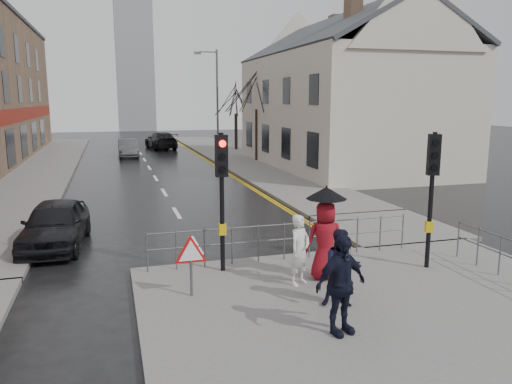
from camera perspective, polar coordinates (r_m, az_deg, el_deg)
ground at (r=12.36m, az=-4.51°, el=-9.90°), size 120.00×120.00×0.00m
near_pavement at (r=10.39m, az=16.75°, el=-14.02°), size 10.00×9.00×0.14m
left_pavement at (r=34.86m, az=-23.08°, el=2.70°), size 4.00×44.00×0.14m
right_pavement at (r=37.64m, az=-2.65°, el=4.05°), size 4.00×40.00×0.14m
pavement_bridge_right at (r=17.37m, az=14.84°, el=-3.95°), size 4.00×4.20×0.14m
building_right_cream at (r=32.66m, az=9.90°, el=11.20°), size 9.00×16.40×10.10m
church_tower at (r=73.60m, az=-13.70°, el=13.89°), size 5.00×5.00×18.00m
traffic_signal_near_left at (r=11.96m, az=-3.94°, el=1.61°), size 0.28×0.27×3.40m
traffic_signal_near_right at (r=12.92m, az=19.51°, el=1.70°), size 0.34×0.33×3.40m
guard_railing_front at (r=13.15m, az=3.26°, el=-4.69°), size 7.14×0.04×1.00m
warning_sign at (r=10.76m, az=-7.46°, el=-7.23°), size 0.80×0.07×1.35m
street_lamp at (r=40.18m, az=-4.70°, el=11.06°), size 1.83×0.25×8.00m
tree_near at (r=34.77m, az=0.11°, el=11.89°), size 2.40×2.40×6.58m
tree_far at (r=42.62m, az=-2.33°, el=10.67°), size 2.40×2.40×5.64m
pedestrian_a at (r=11.41m, az=5.03°, el=-6.62°), size 0.71×0.64×1.62m
pedestrian_b at (r=10.35m, az=9.76°, el=-8.58°), size 0.93×0.82×1.61m
pedestrian_with_umbrella at (r=11.75m, az=7.93°, el=-4.40°), size 0.97×0.96×2.20m
pedestrian_d at (r=9.15m, az=9.67°, el=-10.42°), size 1.15×0.70×1.84m
car_parked at (r=15.86m, az=-21.96°, el=-3.42°), size 2.01×4.22×1.39m
car_mid at (r=39.22m, az=-14.39°, el=4.89°), size 1.46×4.13×1.36m
car_far at (r=45.08m, az=-10.81°, el=5.81°), size 2.70×5.36×1.49m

